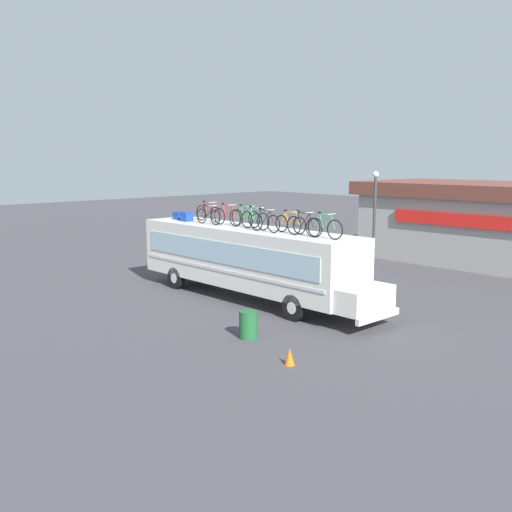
{
  "coord_description": "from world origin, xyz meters",
  "views": [
    {
      "loc": [
        18.62,
        -16.75,
        6.03
      ],
      "look_at": [
        0.67,
        0.0,
        1.94
      ],
      "focal_mm": 41.28,
      "sensor_mm": 36.0,
      "label": 1
    }
  ],
  "objects_px": {
    "rooftop_bicycle_7": "(290,224)",
    "rooftop_bicycle_8": "(303,226)",
    "rooftop_bicycle_5": "(255,220)",
    "rooftop_bicycle_9": "(325,228)",
    "rooftop_bicycle_4": "(245,218)",
    "luggage_bag_2": "(187,217)",
    "bus": "(248,257)",
    "rooftop_bicycle_6": "(265,222)",
    "rooftop_bicycle_1": "(208,213)",
    "rooftop_bicycle_2": "(208,216)",
    "rooftop_bicycle_3": "(227,216)",
    "trash_bin": "(248,325)",
    "street_lamp": "(374,219)",
    "luggage_bag_1": "(180,216)",
    "traffic_cone": "(290,357)"
  },
  "relations": [
    {
      "from": "rooftop_bicycle_2",
      "to": "rooftop_bicycle_9",
      "type": "relative_size",
      "value": 0.99
    },
    {
      "from": "rooftop_bicycle_9",
      "to": "traffic_cone",
      "type": "height_order",
      "value": "rooftop_bicycle_9"
    },
    {
      "from": "rooftop_bicycle_2",
      "to": "rooftop_bicycle_7",
      "type": "bearing_deg",
      "value": 5.22
    },
    {
      "from": "luggage_bag_2",
      "to": "rooftop_bicycle_6",
      "type": "relative_size",
      "value": 0.29
    },
    {
      "from": "rooftop_bicycle_3",
      "to": "rooftop_bicycle_5",
      "type": "xyz_separation_m",
      "value": [
        1.82,
        -0.03,
        -0.01
      ]
    },
    {
      "from": "rooftop_bicycle_1",
      "to": "rooftop_bicycle_4",
      "type": "relative_size",
      "value": 1.0
    },
    {
      "from": "bus",
      "to": "rooftop_bicycle_6",
      "type": "bearing_deg",
      "value": -16.47
    },
    {
      "from": "rooftop_bicycle_3",
      "to": "rooftop_bicycle_5",
      "type": "relative_size",
      "value": 1.05
    },
    {
      "from": "rooftop_bicycle_6",
      "to": "rooftop_bicycle_5",
      "type": "bearing_deg",
      "value": 160.26
    },
    {
      "from": "luggage_bag_1",
      "to": "rooftop_bicycle_7",
      "type": "xyz_separation_m",
      "value": [
        7.33,
        0.08,
        0.19
      ]
    },
    {
      "from": "rooftop_bicycle_2",
      "to": "traffic_cone",
      "type": "height_order",
      "value": "rooftop_bicycle_2"
    },
    {
      "from": "rooftop_bicycle_8",
      "to": "luggage_bag_1",
      "type": "bearing_deg",
      "value": 178.53
    },
    {
      "from": "luggage_bag_2",
      "to": "rooftop_bicycle_4",
      "type": "height_order",
      "value": "rooftop_bicycle_4"
    },
    {
      "from": "rooftop_bicycle_7",
      "to": "traffic_cone",
      "type": "distance_m",
      "value": 7.29
    },
    {
      "from": "luggage_bag_1",
      "to": "traffic_cone",
      "type": "xyz_separation_m",
      "value": [
        11.86,
        -4.65,
        -3.03
      ]
    },
    {
      "from": "rooftop_bicycle_2",
      "to": "traffic_cone",
      "type": "bearing_deg",
      "value": -25.07
    },
    {
      "from": "luggage_bag_2",
      "to": "rooftop_bicycle_3",
      "type": "xyz_separation_m",
      "value": [
        2.68,
        0.24,
        0.2
      ]
    },
    {
      "from": "bus",
      "to": "rooftop_bicycle_8",
      "type": "distance_m",
      "value": 3.8
    },
    {
      "from": "rooftop_bicycle_5",
      "to": "rooftop_bicycle_7",
      "type": "distance_m",
      "value": 1.92
    },
    {
      "from": "rooftop_bicycle_1",
      "to": "rooftop_bicycle_9",
      "type": "bearing_deg",
      "value": -4.45
    },
    {
      "from": "rooftop_bicycle_7",
      "to": "rooftop_bicycle_4",
      "type": "bearing_deg",
      "value": 176.34
    },
    {
      "from": "rooftop_bicycle_3",
      "to": "rooftop_bicycle_7",
      "type": "distance_m",
      "value": 3.74
    },
    {
      "from": "rooftop_bicycle_1",
      "to": "rooftop_bicycle_5",
      "type": "height_order",
      "value": "rooftop_bicycle_5"
    },
    {
      "from": "rooftop_bicycle_3",
      "to": "traffic_cone",
      "type": "distance_m",
      "value": 10.02
    },
    {
      "from": "traffic_cone",
      "to": "luggage_bag_2",
      "type": "bearing_deg",
      "value": 158.16
    },
    {
      "from": "luggage_bag_2",
      "to": "rooftop_bicycle_9",
      "type": "distance_m",
      "value": 8.39
    },
    {
      "from": "luggage_bag_2",
      "to": "rooftop_bicycle_5",
      "type": "relative_size",
      "value": 0.29
    },
    {
      "from": "luggage_bag_2",
      "to": "rooftop_bicycle_8",
      "type": "xyz_separation_m",
      "value": [
        7.39,
        0.04,
        0.19
      ]
    },
    {
      "from": "rooftop_bicycle_9",
      "to": "rooftop_bicycle_1",
      "type": "bearing_deg",
      "value": 175.55
    },
    {
      "from": "luggage_bag_1",
      "to": "rooftop_bicycle_3",
      "type": "distance_m",
      "value": 3.6
    },
    {
      "from": "bus",
      "to": "rooftop_bicycle_1",
      "type": "bearing_deg",
      "value": 172.67
    },
    {
      "from": "trash_bin",
      "to": "street_lamp",
      "type": "distance_m",
      "value": 11.23
    },
    {
      "from": "bus",
      "to": "luggage_bag_1",
      "type": "relative_size",
      "value": 24.91
    },
    {
      "from": "rooftop_bicycle_6",
      "to": "rooftop_bicycle_7",
      "type": "relative_size",
      "value": 1.04
    },
    {
      "from": "rooftop_bicycle_5",
      "to": "rooftop_bicycle_6",
      "type": "height_order",
      "value": "rooftop_bicycle_5"
    },
    {
      "from": "rooftop_bicycle_3",
      "to": "rooftop_bicycle_7",
      "type": "bearing_deg",
      "value": 1.52
    },
    {
      "from": "rooftop_bicycle_1",
      "to": "rooftop_bicycle_7",
      "type": "bearing_deg",
      "value": -3.9
    },
    {
      "from": "rooftop_bicycle_7",
      "to": "rooftop_bicycle_8",
      "type": "distance_m",
      "value": 1.01
    },
    {
      "from": "rooftop_bicycle_5",
      "to": "rooftop_bicycle_9",
      "type": "bearing_deg",
      "value": -1.21
    },
    {
      "from": "rooftop_bicycle_1",
      "to": "rooftop_bicycle_2",
      "type": "xyz_separation_m",
      "value": [
        1.04,
        -0.81,
        -0.02
      ]
    },
    {
      "from": "luggage_bag_1",
      "to": "street_lamp",
      "type": "relative_size",
      "value": 0.1
    },
    {
      "from": "rooftop_bicycle_3",
      "to": "trash_bin",
      "type": "relative_size",
      "value": 1.9
    },
    {
      "from": "trash_bin",
      "to": "street_lamp",
      "type": "relative_size",
      "value": 0.17
    },
    {
      "from": "luggage_bag_2",
      "to": "rooftop_bicycle_9",
      "type": "bearing_deg",
      "value": 0.88
    },
    {
      "from": "rooftop_bicycle_7",
      "to": "rooftop_bicycle_8",
      "type": "bearing_deg",
      "value": -16.86
    },
    {
      "from": "luggage_bag_2",
      "to": "rooftop_bicycle_7",
      "type": "height_order",
      "value": "rooftop_bicycle_7"
    },
    {
      "from": "luggage_bag_1",
      "to": "rooftop_bicycle_6",
      "type": "relative_size",
      "value": 0.3
    },
    {
      "from": "rooftop_bicycle_8",
      "to": "rooftop_bicycle_9",
      "type": "xyz_separation_m",
      "value": [
        0.99,
        0.08,
        0.0
      ]
    },
    {
      "from": "bus",
      "to": "rooftop_bicycle_6",
      "type": "relative_size",
      "value": 7.47
    },
    {
      "from": "rooftop_bicycle_6",
      "to": "traffic_cone",
      "type": "distance_m",
      "value": 7.68
    }
  ]
}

